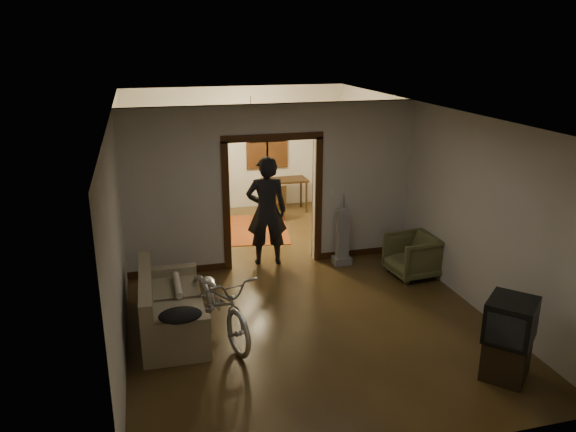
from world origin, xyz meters
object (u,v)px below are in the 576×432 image
object	(u,v)px
armchair	(413,256)
bicycle	(219,302)
sofa	(172,302)
person	(267,211)
locker	(178,172)
desk	(285,196)

from	to	relation	value
armchair	bicycle	bearing A→B (deg)	-76.64
sofa	person	xyz separation A→B (m)	(1.77, 2.01, 0.54)
armchair	locker	world-z (taller)	locker
desk	bicycle	bearing A→B (deg)	-100.16
sofa	locker	bearing A→B (deg)	85.30
person	desk	bearing A→B (deg)	-103.11
desk	person	bearing A→B (deg)	-97.11
armchair	desk	bearing A→B (deg)	-169.19
locker	person	bearing A→B (deg)	-76.39
sofa	locker	distance (m)	5.26
person	locker	distance (m)	3.44
person	locker	xyz separation A→B (m)	(-1.27, 3.19, 0.04)
person	desk	xyz separation A→B (m)	(1.08, 2.91, -0.59)
sofa	desk	distance (m)	5.68
person	locker	world-z (taller)	locker
sofa	desk	bearing A→B (deg)	60.75
person	armchair	bearing A→B (deg)	159.64
sofa	bicycle	size ratio (longest dim) A/B	1.00
armchair	desk	distance (m)	4.23
sofa	armchair	world-z (taller)	sofa
armchair	person	size ratio (longest dim) A/B	0.40
armchair	desk	size ratio (longest dim) A/B	0.77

